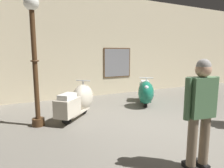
# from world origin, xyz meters

# --- Properties ---
(ground_plane) EXTENTS (60.00, 60.00, 0.00)m
(ground_plane) POSITION_xyz_m (0.00, 0.00, 0.00)
(ground_plane) COLOR slate
(showroom_back_wall) EXTENTS (18.00, 0.63, 3.93)m
(showroom_back_wall) POSITION_xyz_m (-0.16, 3.94, 1.96)
(showroom_back_wall) COLOR beige
(showroom_back_wall) RESTS_ON ground
(scooter_0) EXTENTS (1.41, 1.42, 0.95)m
(scooter_0) POSITION_xyz_m (-1.54, 1.61, 0.44)
(scooter_0) COLOR black
(scooter_0) RESTS_ON ground
(scooter_1) EXTENTS (1.23, 1.54, 0.95)m
(scooter_1) POSITION_xyz_m (0.77, 1.78, 0.43)
(scooter_1) COLOR black
(scooter_1) RESTS_ON ground
(lamppost) EXTENTS (0.33, 0.33, 2.92)m
(lamppost) POSITION_xyz_m (-2.61, 1.36, 1.77)
(lamppost) COLOR #472D19
(lamppost) RESTS_ON ground
(visitor_0) EXTENTS (0.54, 0.30, 1.61)m
(visitor_0) POSITION_xyz_m (-0.74, -1.54, 0.93)
(visitor_0) COLOR black
(visitor_0) RESTS_ON ground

